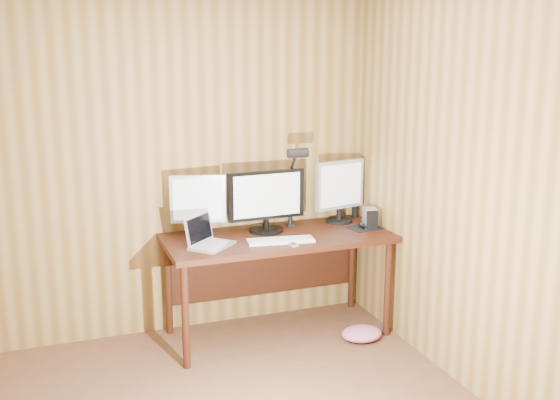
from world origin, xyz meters
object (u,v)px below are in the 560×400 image
hard_drive (370,218)px  desk_lamp (294,175)px  monitor_center (266,200)px  phone (293,244)px  mouse (364,225)px  laptop (207,238)px  keyboard (281,240)px  monitor_right (340,189)px  monitor_left (198,204)px  speaker (355,210)px  desk (274,249)px

hard_drive → desk_lamp: bearing=176.5°
monitor_center → phone: bearing=-84.6°
mouse → hard_drive: hard_drive is taller
laptop → keyboard: bearing=-53.3°
phone → monitor_right: bearing=37.5°
hard_drive → laptop: bearing=-164.7°
monitor_center → monitor_left: bearing=172.5°
monitor_left → phone: monitor_left is taller
monitor_center → keyboard: (0.00, -0.29, -0.22)m
hard_drive → speaker: size_ratio=1.30×
desk → speaker: speaker is taller
laptop → desk_lamp: bearing=-28.0°
monitor_left → speaker: monitor_left is taller
mouse → phone: (-0.65, -0.22, -0.02)m
monitor_left → speaker: (1.28, 0.11, -0.18)m
monitor_right → desk_lamp: (-0.39, -0.06, 0.14)m
monitor_center → monitor_right: size_ratio=1.21×
hard_drive → monitor_center: bearing=-179.1°
desk → phone: bearing=-87.3°
speaker → desk_lamp: bearing=-164.4°
monitor_right → speaker: size_ratio=4.08×
phone → hard_drive: bearing=16.1°
monitor_center → laptop: monitor_center is taller
monitor_center → desk_lamp: desk_lamp is taller
keyboard → speaker: speaker is taller
monitor_right → desk_lamp: size_ratio=0.73×
speaker → desk: bearing=-163.9°
desk → keyboard: bearing=-98.3°
mouse → monitor_left: bearing=148.4°
laptop → speaker: 1.34m
speaker → desk_lamp: desk_lamp is taller
laptop → speaker: (1.29, 0.36, 0.01)m
keyboard → hard_drive: size_ratio=3.13×
monitor_left → monitor_center: bearing=9.0°
speaker → monitor_center: bearing=-168.8°
monitor_left → laptop: size_ratio=1.18×
speaker → mouse: bearing=-105.2°
desk_lamp → keyboard: bearing=-108.1°
desk → monitor_right: 0.69m
keyboard → hard_drive: hard_drive is taller
desk → laptop: (-0.53, -0.15, 0.17)m
hard_drive → speaker: (0.04, 0.33, -0.01)m
desk → monitor_right: size_ratio=3.36×
keyboard → monitor_right: bearing=37.8°
keyboard → mouse: (0.70, 0.12, 0.01)m
monitor_right → desk_lamp: desk_lamp is taller
phone → speaker: bearing=35.2°
desk → keyboard: size_ratio=3.39×
hard_drive → phone: size_ratio=1.55×
monitor_left → desk: bearing=2.9°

